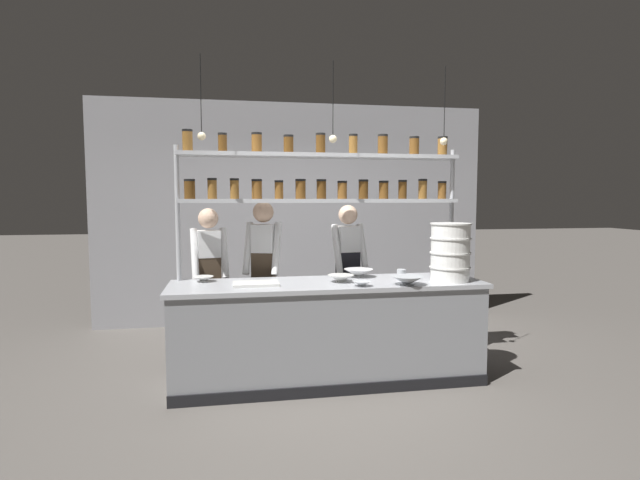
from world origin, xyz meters
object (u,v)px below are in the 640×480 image
Objects in this scene: cutting_board at (256,284)px; container_stack at (450,252)px; prep_bowl_near_right at (204,279)px; chef_center at (264,271)px; chef_left at (209,276)px; prep_bowl_far_left at (362,284)px; serving_cup_front at (401,275)px; prep_bowl_center_front at (341,279)px; prep_bowl_center_back at (359,273)px; spice_shelf_unit at (321,183)px; chef_right at (348,269)px; prep_bowl_near_left at (407,281)px.

container_stack is at bearing -3.22° from cutting_board.
prep_bowl_near_right is at bearing 150.25° from cutting_board.
chef_left is at bearing -169.65° from chef_center.
prep_bowl_far_left is 0.52m from serving_cup_front.
chef_left reaches higher than prep_bowl_far_left.
prep_bowl_center_back is (0.23, 0.25, 0.01)m from prep_bowl_center_front.
chef_left is at bearing 161.39° from spice_shelf_unit.
prep_bowl_near_right is 1.82m from serving_cup_front.
container_stack is at bearing -29.84° from chef_left.
prep_bowl_far_left is (0.89, -0.22, 0.01)m from cutting_board.
chef_left is at bearing 175.01° from chef_right.
spice_shelf_unit reaches higher than chef_center.
container_stack is 2.26m from prep_bowl_near_right.
prep_bowl_near_right is at bearing -179.59° from prep_bowl_center_back.
serving_cup_front is at bearing -25.82° from spice_shelf_unit.
prep_bowl_near_right is at bearing 172.86° from serving_cup_front.
cutting_board is 1.35m from serving_cup_front.
spice_shelf_unit reaches higher than cutting_board.
chef_center is 4.11× the size of cutting_board.
cutting_board is at bearing 169.82° from prep_bowl_near_left.
prep_bowl_far_left is at bearing -62.36° from prep_bowl_center_front.
container_stack reaches higher than prep_bowl_center_front.
prep_bowl_center_back is 0.51m from prep_bowl_far_left.
spice_shelf_unit is at bearing 112.43° from prep_bowl_far_left.
chef_right is at bearing 72.07° from prep_bowl_center_front.
cutting_board is 0.53m from prep_bowl_near_right.
chef_left is 15.80× the size of serving_cup_front.
spice_shelf_unit is 9.47× the size of prep_bowl_near_left.
chef_center is at bearing -16.43° from chef_left.
prep_bowl_center_front is at bearing -115.83° from chef_right.
chef_left is at bearing 161.99° from prep_bowl_center_back.
prep_bowl_center_back reaches higher than prep_bowl_far_left.
serving_cup_front reaches higher than prep_bowl_far_left.
chef_right reaches higher than prep_bowl_near_left.
spice_shelf_unit is at bearing 137.19° from prep_bowl_near_left.
chef_center is (-0.53, 0.29, -0.88)m from spice_shelf_unit.
spice_shelf_unit is 1.07m from chef_center.
chef_left reaches higher than prep_bowl_center_front.
prep_bowl_center_back is at bearing -16.13° from spice_shelf_unit.
chef_center is at bearing 80.35° from cutting_board.
container_stack is at bearing -58.66° from chef_right.
chef_right is at bearing 105.19° from prep_bowl_near_left.
prep_bowl_near_right is at bearing 170.75° from container_stack.
cutting_board is 1.33m from prep_bowl_near_left.
prep_bowl_center_back is 2.81× the size of serving_cup_front.
prep_bowl_center_back is (0.88, -0.39, 0.01)m from chef_center.
spice_shelf_unit is at bearing -10.76° from chef_center.
chef_right is 1.20m from container_stack.
prep_bowl_near_left is (1.19, -0.90, 0.02)m from chef_center.
prep_bowl_center_back is at bearing -6.11° from chef_center.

